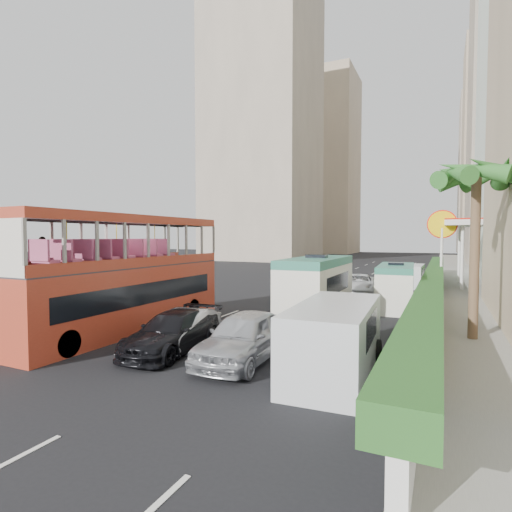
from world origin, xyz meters
The scene contains 19 objects.
ground_plane centered at (0.00, 0.00, 0.00)m, with size 200.00×200.00×0.00m, color black.
double_decker_bus centered at (-6.00, 0.00, 2.53)m, with size 2.50×11.00×5.06m, color #B93B23.
car_silver_lane_a centered at (-2.08, -1.06, 0.00)m, with size 1.41×4.04×1.33m, color #B7B9BE.
car_silver_lane_b centered at (0.79, -1.79, 0.00)m, with size 1.94×4.81×1.64m, color #B7B9BE.
car_black centered at (-2.06, -1.87, 0.00)m, with size 1.95×4.81×1.39m, color black.
van_asset centered at (1.16, 16.01, 0.00)m, with size 2.31×5.01×1.39m, color silver.
minibus_near centered at (0.77, 6.57, 1.52)m, with size 2.29×6.87×3.05m, color silver.
minibus_far centered at (4.27, 10.73, 1.26)m, with size 1.89×5.67×2.51m, color silver.
panel_van_near centered at (3.82, -1.77, 1.06)m, with size 2.12×5.31×2.12m, color silver.
panel_van_far centered at (4.34, 21.90, 0.90)m, with size 1.81×4.52×1.81m, color silver.
sidewalk centered at (9.00, 25.00, 0.09)m, with size 6.00×120.00×0.18m, color #99968C.
kerb_wall centered at (6.20, 14.00, 0.68)m, with size 0.30×44.00×1.00m, color silver.
hedge centered at (6.20, 14.00, 1.53)m, with size 1.10×44.00×0.70m, color #2D6626.
palm_tree centered at (7.80, 4.00, 3.38)m, with size 0.36×0.36×6.40m, color brown.
shell_station centered at (10.00, 23.00, 2.75)m, with size 6.50×8.00×5.50m, color silver.
tower_far_a centered at (17.00, 82.00, 22.00)m, with size 14.00×14.00×44.00m, color tan.
tower_far_b centered at (17.00, 104.00, 20.00)m, with size 14.00×14.00×40.00m, color tan.
tower_left_a centered at (-24.00, 55.00, 26.00)m, with size 18.00×18.00×52.00m, color tan.
tower_left_b centered at (-22.00, 90.00, 23.00)m, with size 16.00×16.00×46.00m, color tan.
Camera 1 is at (6.70, -13.44, 4.11)m, focal length 28.00 mm.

